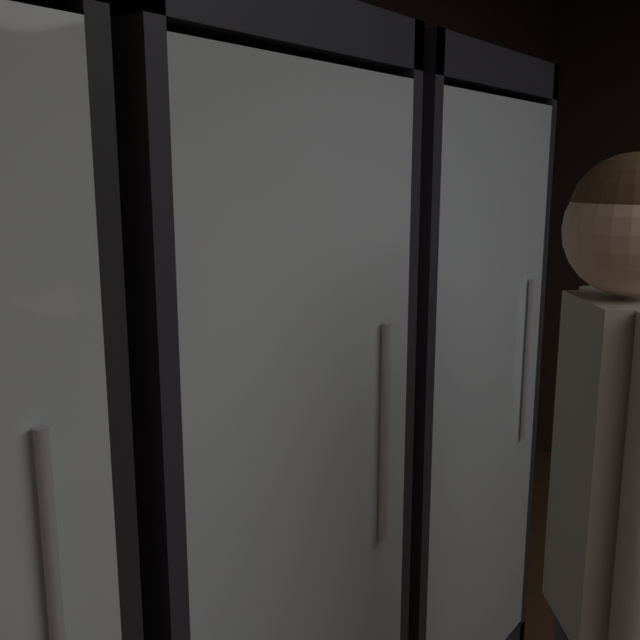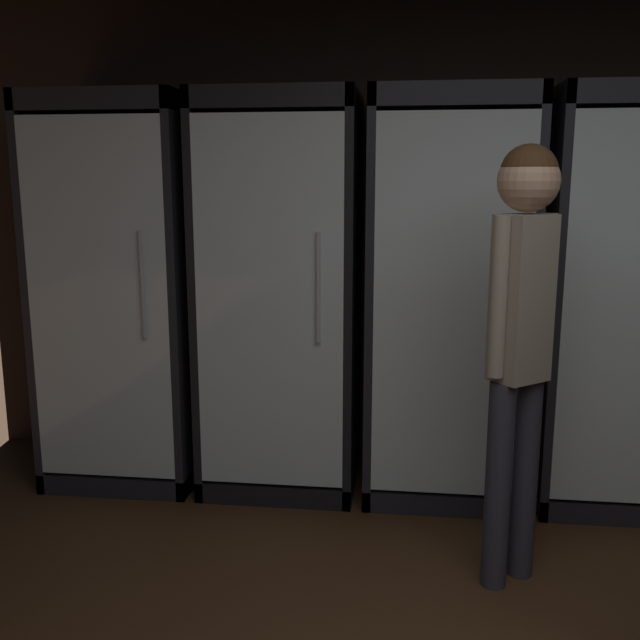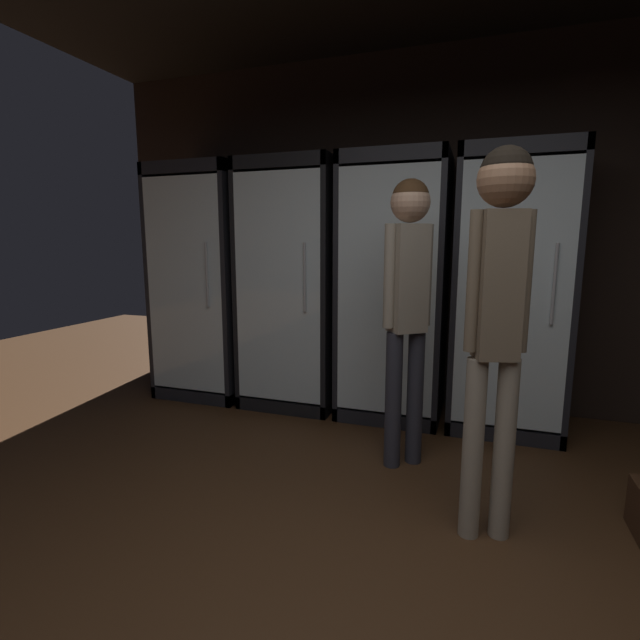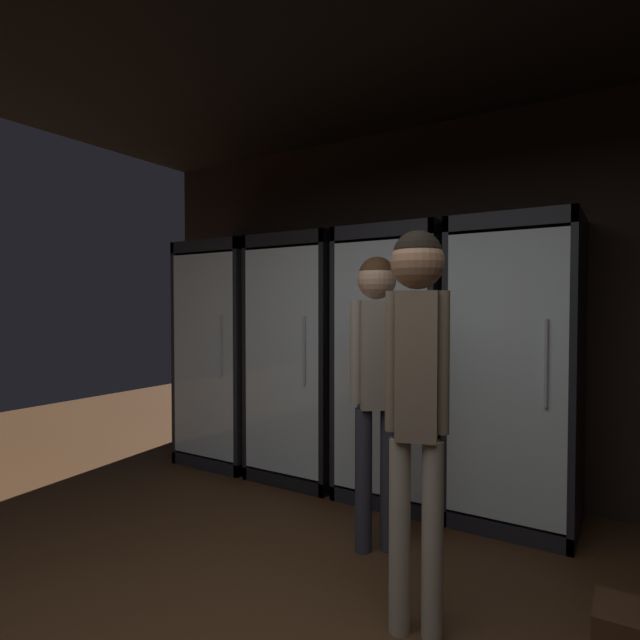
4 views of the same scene
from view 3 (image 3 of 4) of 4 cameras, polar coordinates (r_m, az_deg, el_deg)
wall_back at (r=3.89m, az=16.57°, el=10.20°), size 6.00×0.06×2.80m
cooler_far_left at (r=4.21m, az=-13.35°, el=4.21°), size 0.76×0.70×1.96m
cooler_left at (r=3.84m, az=-2.96°, el=4.01°), size 0.76×0.70×1.96m
cooler_center at (r=3.62m, az=9.17°, el=3.48°), size 0.76×0.70×1.96m
cooler_right at (r=3.57m, az=22.20°, el=2.96°), size 0.76×0.70×1.96m
shopper_near at (r=2.70m, az=10.72°, el=3.99°), size 0.25×0.24×1.68m
shopper_far at (r=2.10m, az=21.06°, el=3.40°), size 0.26×0.23×1.71m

